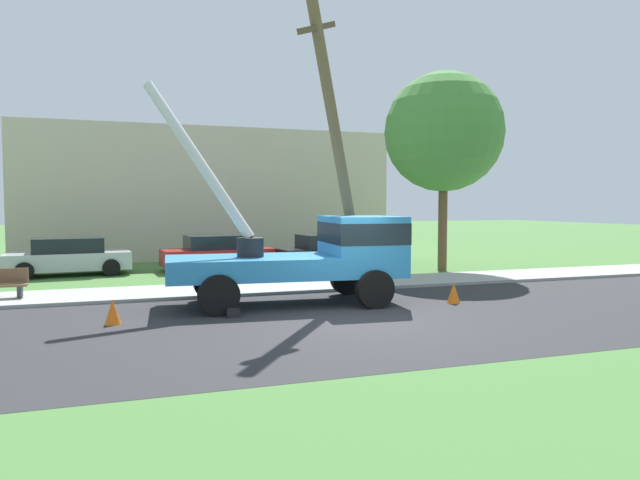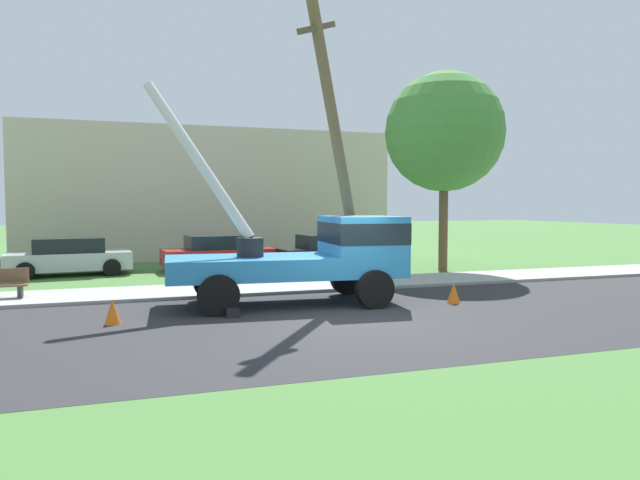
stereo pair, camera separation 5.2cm
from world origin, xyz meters
name	(u,v)px [view 2 (the right image)]	position (x,y,z in m)	size (l,w,h in m)	color
ground_plane	(250,267)	(0.00, 12.00, 0.00)	(120.00, 120.00, 0.00)	#477538
road_asphalt	(358,319)	(0.00, 0.00, 0.00)	(80.00, 8.34, 0.01)	#2B2B2D
sidewalk_strip	(292,286)	(0.00, 5.50, 0.05)	(80.00, 2.65, 0.10)	#9E9E99
utility_truck	(316,251)	(-0.19, 2.52, 1.41)	(6.74, 3.26, 5.98)	#2D84C6
leaning_utility_pole	(337,145)	(0.80, 3.50, 4.38)	(3.06, 2.56, 8.56)	brown
traffic_cone_ahead	(454,293)	(3.31, 1.22, 0.28)	(0.36, 0.36, 0.56)	orange
traffic_cone_behind	(112,312)	(-5.39, 1.30, 0.28)	(0.36, 0.36, 0.56)	orange
parked_sedan_silver	(69,257)	(-7.04, 11.38, 0.71)	(4.55, 2.28, 1.42)	#B7B7BF
parked_sedan_red	(218,253)	(-1.45, 11.35, 0.71)	(4.53, 2.25, 1.42)	#B21E1E
parked_sedan_black	(330,251)	(3.09, 10.46, 0.71)	(4.54, 2.27, 1.42)	black
roadside_tree_near	(444,132)	(7.09, 8.12, 5.54)	(4.74, 4.74, 7.93)	brown
lowrise_building_backdrop	(207,194)	(-0.83, 18.60, 3.20)	(18.00, 6.00, 6.40)	beige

